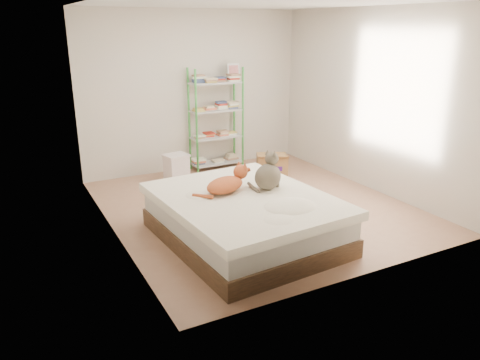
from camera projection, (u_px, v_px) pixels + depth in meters
room at (257, 111)px, 5.95m from camera, size 3.81×4.21×2.61m
bed at (245, 218)px, 5.28m from camera, size 1.83×2.22×0.54m
orange_cat at (225, 183)px, 5.26m from camera, size 0.64×0.46×0.23m
grey_cat at (268, 171)px, 5.35m from camera, size 0.48×0.45×0.43m
shelf_unit at (217, 119)px, 7.81m from camera, size 0.90×0.36×1.74m
cardboard_box at (272, 165)px, 7.64m from camera, size 0.60×0.62×0.39m
white_bin at (177, 167)px, 7.39m from camera, size 0.41×0.37×0.42m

